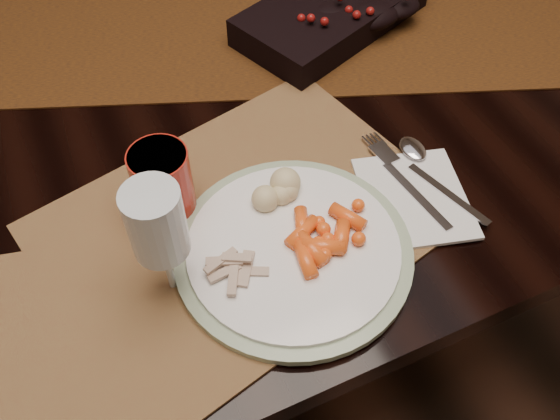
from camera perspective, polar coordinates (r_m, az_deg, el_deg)
name	(u,v)px	position (r m, az deg, el deg)	size (l,w,h in m)	color
floor	(244,316)	(1.55, -3.50, -10.17)	(5.00, 5.00, 0.00)	black
dining_table	(235,230)	(1.23, -4.33, -1.97)	(1.80, 1.00, 0.75)	black
table_runner	(160,41)	(1.07, -11.46, 15.64)	(1.54, 0.32, 0.00)	black
centerpiece	(332,8)	(1.07, 4.99, 18.78)	(0.33, 0.17, 0.07)	black
placemat_main	(245,221)	(0.77, -3.41, -1.04)	(0.50, 0.36, 0.00)	brown
dinner_plate	(293,250)	(0.73, 1.29, -3.86)	(0.30, 0.30, 0.02)	white
baby_carrots	(323,235)	(0.73, 4.16, -2.40)	(0.10, 0.08, 0.02)	#FF5A19
mashed_potatoes	(270,184)	(0.76, -1.00, 2.54)	(0.08, 0.07, 0.04)	#CDB989
turkey_shreds	(237,266)	(0.70, -4.18, -5.38)	(0.08, 0.06, 0.02)	tan
napkin	(414,198)	(0.81, 12.78, 1.17)	(0.14, 0.16, 0.01)	white
fork	(408,184)	(0.81, 12.22, 2.44)	(0.03, 0.17, 0.00)	silver
spoon	(437,179)	(0.83, 14.84, 2.86)	(0.03, 0.17, 0.00)	#B8B4D3
red_cup	(163,183)	(0.75, -11.18, 2.52)	(0.07, 0.07, 0.10)	#A81F14
wine_glass	(162,246)	(0.66, -11.25, -3.37)	(0.06, 0.06, 0.17)	#B0B8BF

